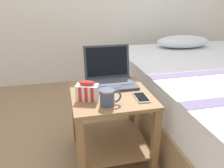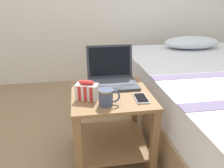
% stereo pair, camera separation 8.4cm
% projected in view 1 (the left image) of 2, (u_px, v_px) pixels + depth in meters
% --- Properties ---
extents(ground_plane, '(8.00, 8.00, 0.00)m').
position_uv_depth(ground_plane, '(111.00, 154.00, 1.64)').
color(ground_plane, '#937556').
extents(bed, '(1.63, 2.13, 0.67)m').
position_uv_depth(bed, '(222.00, 92.00, 2.03)').
color(bed, '#997A56').
rests_on(bed, ground_plane).
extents(bedside_table, '(0.52, 0.54, 0.51)m').
position_uv_depth(bedside_table, '(111.00, 117.00, 1.52)').
color(bedside_table, olive).
rests_on(bedside_table, ground_plane).
extents(laptop, '(0.35, 0.30, 0.26)m').
position_uv_depth(laptop, '(110.00, 77.00, 1.59)').
color(laptop, '#333842').
rests_on(laptop, bedside_table).
extents(mug_front_left, '(0.13, 0.09, 0.10)m').
position_uv_depth(mug_front_left, '(108.00, 97.00, 1.27)').
color(mug_front_left, '#3F4C6B').
rests_on(mug_front_left, bedside_table).
extents(snack_bag, '(0.15, 0.11, 0.13)m').
position_uv_depth(snack_bag, '(87.00, 91.00, 1.34)').
color(snack_bag, white).
rests_on(snack_bag, bedside_table).
extents(cell_phone, '(0.08, 0.15, 0.01)m').
position_uv_depth(cell_phone, '(141.00, 97.00, 1.37)').
color(cell_phone, '#B7BABC').
rests_on(cell_phone, bedside_table).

